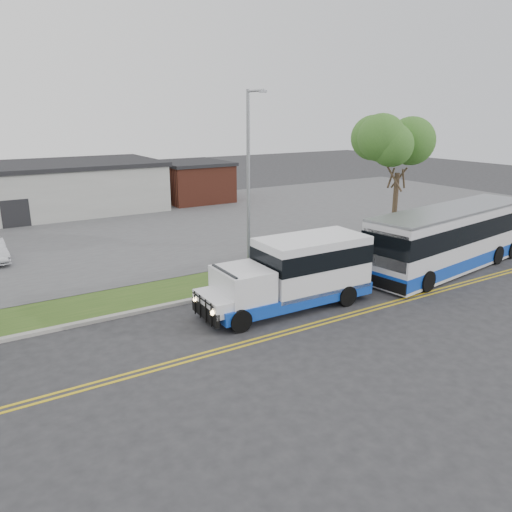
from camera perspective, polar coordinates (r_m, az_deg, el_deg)
ground at (r=23.14m, az=-3.65°, el=-5.54°), size 140.00×140.00×0.00m
lane_line_north at (r=20.10m, az=1.62°, el=-8.99°), size 70.00×0.12×0.01m
lane_line_south at (r=19.87m, az=2.10°, el=-9.30°), size 70.00×0.12×0.01m
curb at (r=24.03m, az=-4.90°, el=-4.54°), size 80.00×0.30×0.15m
verge at (r=25.56m, az=-6.74°, el=-3.36°), size 80.00×3.30×0.10m
parking_lot at (r=38.34m, az=-15.79°, el=2.76°), size 80.00×25.00×0.10m
commercial_building at (r=46.62m, az=-26.67°, el=6.63°), size 25.40×10.40×4.35m
brick_wing at (r=49.92m, az=-7.25°, el=8.48°), size 6.30×7.30×3.90m
tree_east at (r=32.69m, az=16.05°, el=11.46°), size 5.20×5.20×8.33m
streetlight_near at (r=25.57m, az=-0.80°, el=8.73°), size 0.35×1.53×9.50m
shuttle_bus at (r=22.54m, az=4.73°, el=-1.67°), size 8.19×2.89×3.11m
transit_bus at (r=29.91m, az=21.41°, el=1.90°), size 12.73×4.54×3.46m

